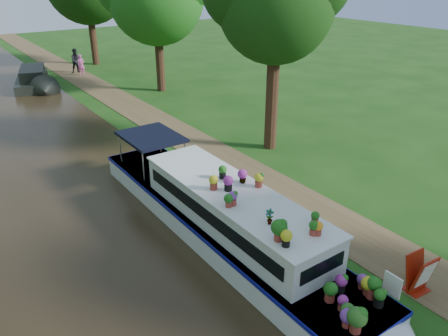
% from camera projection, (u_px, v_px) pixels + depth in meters
% --- Properties ---
extents(ground, '(100.00, 100.00, 0.00)m').
position_uv_depth(ground, '(244.00, 195.00, 16.06)').
color(ground, '#174010').
rests_on(ground, ground).
extents(canal_water, '(10.00, 100.00, 0.02)m').
position_uv_depth(canal_water, '(84.00, 250.00, 12.92)').
color(canal_water, black).
rests_on(canal_water, ground).
extents(towpath, '(2.20, 100.00, 0.03)m').
position_uv_depth(towpath, '(269.00, 186.00, 16.68)').
color(towpath, brown).
rests_on(towpath, ground).
extents(plant_boat, '(2.29, 13.52, 2.27)m').
position_uv_depth(plant_boat, '(233.00, 222.00, 12.77)').
color(plant_boat, white).
rests_on(plant_boat, canal_water).
extents(second_boat, '(3.47, 7.12, 1.31)m').
position_uv_depth(second_boat, '(33.00, 79.00, 30.30)').
color(second_boat, black).
rests_on(second_boat, canal_water).
extents(sandwich_board, '(0.68, 0.57, 1.06)m').
position_uv_depth(sandwich_board, '(420.00, 275.00, 11.09)').
color(sandwich_board, '#9F1D0B').
rests_on(sandwich_board, towpath).
extents(pedestrian_pink, '(0.62, 0.46, 1.54)m').
position_uv_depth(pedestrian_pink, '(81.00, 65.00, 33.31)').
color(pedestrian_pink, '#DC5A70').
rests_on(pedestrian_pink, towpath).
extents(pedestrian_dark, '(0.92, 0.73, 1.85)m').
position_uv_depth(pedestrian_dark, '(76.00, 61.00, 33.96)').
color(pedestrian_dark, black).
rests_on(pedestrian_dark, towpath).
extents(verge_plant, '(0.48, 0.45, 0.42)m').
position_uv_depth(verge_plant, '(185.00, 152.00, 19.19)').
color(verge_plant, '#217024').
rests_on(verge_plant, ground).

